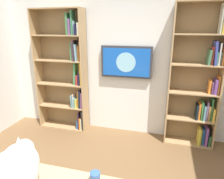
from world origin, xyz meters
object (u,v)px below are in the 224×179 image
object	(u,v)px
bookshelf_right	(68,73)
coffee_mug	(95,178)
bookshelf_left	(200,82)
cat	(14,172)
wall_mounted_tv	(126,62)

from	to	relation	value
bookshelf_right	coffee_mug	bearing A→B (deg)	121.13
bookshelf_left	cat	bearing A→B (deg)	58.03
wall_mounted_tv	bookshelf_left	bearing A→B (deg)	176.08
bookshelf_left	wall_mounted_tv	distance (m)	1.22
bookshelf_left	cat	xyz separation A→B (m)	(1.48, 2.36, -0.13)
bookshelf_right	cat	xyz separation A→B (m)	(-0.79, 2.37, -0.14)
bookshelf_left	bookshelf_right	world-z (taller)	bookshelf_left
bookshelf_left	coffee_mug	size ratio (longest dim) A/B	23.37
bookshelf_right	cat	distance (m)	2.50
coffee_mug	bookshelf_right	bearing A→B (deg)	-58.87
bookshelf_left	bookshelf_right	xyz separation A→B (m)	(2.26, -0.00, 0.01)
cat	coffee_mug	world-z (taller)	cat
bookshelf_right	coffee_mug	xyz separation A→B (m)	(-1.27, 2.10, -0.30)
bookshelf_left	coffee_mug	xyz separation A→B (m)	(0.99, 2.10, -0.28)
bookshelf_left	bookshelf_right	distance (m)	2.26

